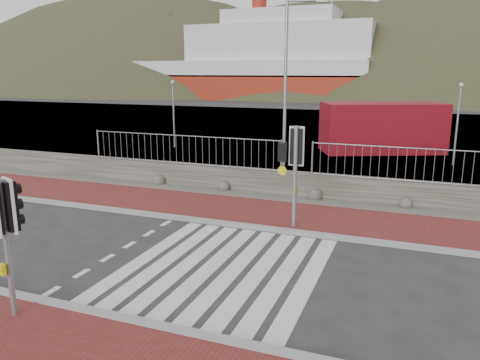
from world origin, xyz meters
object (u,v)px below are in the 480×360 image
at_px(ferry, 244,67).
at_px(traffic_signal_far, 294,155).
at_px(streetlight, 289,86).
at_px(shipping_container, 382,128).
at_px(traffic_signal_near, 3,219).

xyz_separation_m(ferry, traffic_signal_far, (25.50, -64.48, -3.09)).
bearing_deg(streetlight, shipping_container, 65.60).
xyz_separation_m(traffic_signal_far, shipping_container, (1.36, 15.44, -0.84)).
height_order(ferry, traffic_signal_far, ferry).
bearing_deg(traffic_signal_far, shipping_container, -99.62).
height_order(streetlight, shipping_container, streetlight).
relative_size(streetlight, shipping_container, 1.06).
relative_size(traffic_signal_near, streetlight, 0.38).
bearing_deg(traffic_signal_near, streetlight, 102.33).
xyz_separation_m(traffic_signal_near, shipping_container, (5.05, 22.48, -0.59)).
height_order(traffic_signal_far, shipping_container, traffic_signal_far).
distance_m(streetlight, shipping_container, 11.42).
height_order(traffic_signal_near, traffic_signal_far, traffic_signal_far).
distance_m(ferry, streetlight, 64.44).
height_order(traffic_signal_near, shipping_container, shipping_container).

